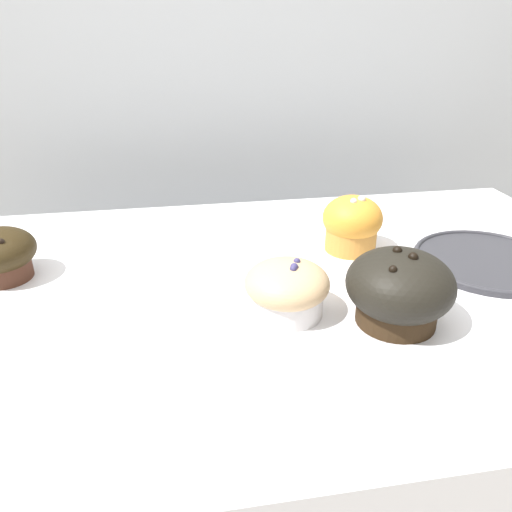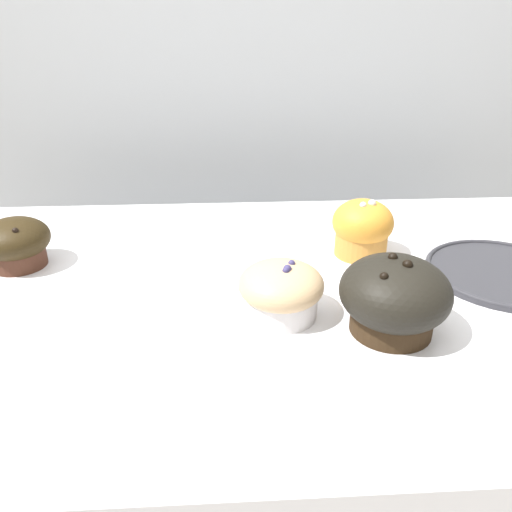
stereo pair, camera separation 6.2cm
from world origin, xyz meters
name	(u,v)px [view 1 (the left image)]	position (x,y,z in m)	size (l,w,h in m)	color
wall_back	(232,173)	(0.00, 0.60, 0.90)	(3.20, 0.10, 1.80)	#B2B7BC
muffin_front_center	(0,254)	(-0.37, 0.08, 0.96)	(0.09, 0.09, 0.07)	#48281C
muffin_back_left	(399,289)	(0.10, -0.11, 0.97)	(0.12, 0.12, 0.09)	black
muffin_back_right	(352,224)	(0.11, 0.09, 0.97)	(0.09, 0.09, 0.09)	#C68437
muffin_front_left	(287,289)	(-0.02, -0.07, 0.96)	(0.10, 0.10, 0.07)	silver
serving_plate	(488,260)	(0.29, 0.01, 0.93)	(0.20, 0.20, 0.01)	#2D2D33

